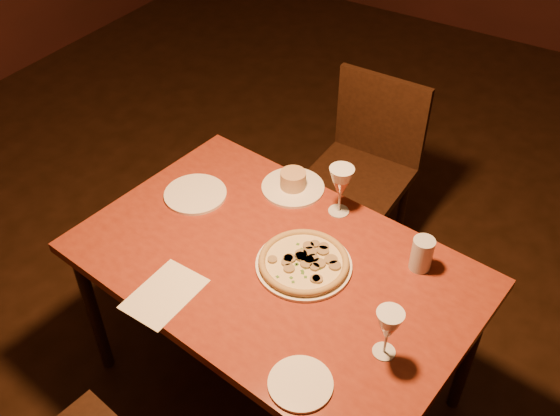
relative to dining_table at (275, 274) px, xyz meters
The scene contains 10 objects.
dining_table is the anchor object (origin of this frame).
chair_far 0.88m from the dining_table, 95.63° to the left, with size 0.41×0.41×0.84m.
pizza_plate 0.12m from the dining_table, 19.69° to the left, with size 0.31×0.31×0.03m.
ramekin_saucer 0.38m from the dining_table, 112.29° to the left, with size 0.23×0.23×0.07m.
wine_glass_far 0.36m from the dining_table, 79.64° to the left, with size 0.08×0.08×0.19m, color #A75C45, non-canonical shape.
wine_glass_right 0.48m from the dining_table, 16.79° to the right, with size 0.08×0.08×0.17m, color #A75C45, non-canonical shape.
water_tumbler 0.47m from the dining_table, 29.10° to the left, with size 0.07×0.07×0.12m, color #B3BAC3.
side_plate_left 0.44m from the dining_table, 163.13° to the left, with size 0.22×0.22×0.01m, color white.
side_plate_near 0.46m from the dining_table, 49.12° to the right, with size 0.17×0.17×0.01m, color white.
menu_card 0.36m from the dining_table, 125.74° to the right, with size 0.16×0.24×0.00m, color white.
Camera 1 is at (0.57, -1.07, 2.11)m, focal length 40.00 mm.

